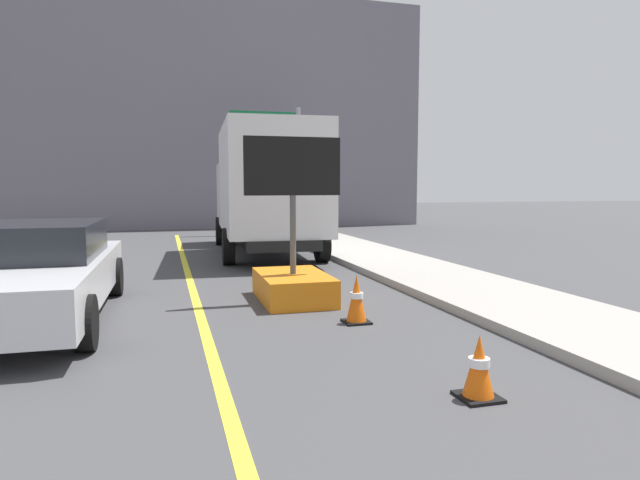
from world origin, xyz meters
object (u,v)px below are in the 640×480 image
box_truck (266,188)px  traffic_cone_mid_lane (479,367)px  arrow_board_trailer (293,272)px  highway_guide_sign (279,147)px  traffic_cone_far_lane (356,299)px  pickup_car (34,272)px

box_truck → traffic_cone_mid_lane: box_truck is taller
arrow_board_trailer → box_truck: size_ratio=0.36×
box_truck → traffic_cone_mid_lane: size_ratio=12.87×
highway_guide_sign → arrow_board_trailer: bearing=-100.8°
box_truck → traffic_cone_far_lane: (-0.22, -8.08, -1.52)m
arrow_board_trailer → highway_guide_sign: highway_guide_sign is taller
arrow_board_trailer → pickup_car: arrow_board_trailer is taller
highway_guide_sign → traffic_cone_far_lane: bearing=-97.5°
arrow_board_trailer → box_truck: bearing=83.5°
traffic_cone_far_lane → pickup_car: bearing=162.2°
arrow_board_trailer → traffic_cone_far_lane: size_ratio=3.95×
highway_guide_sign → traffic_cone_mid_lane: size_ratio=8.55×
arrow_board_trailer → traffic_cone_far_lane: bearing=-73.7°
box_truck → traffic_cone_mid_lane: (-0.10, -10.96, -1.57)m
highway_guide_sign → traffic_cone_mid_lane: (-1.78, -17.27, -3.14)m
arrow_board_trailer → highway_guide_sign: 13.22m
pickup_car → traffic_cone_mid_lane: pickup_car is taller
arrow_board_trailer → box_truck: (0.72, 6.36, 1.37)m
box_truck → pickup_car: (-4.54, -6.69, -1.16)m
box_truck → highway_guide_sign: 6.71m
pickup_car → traffic_cone_far_lane: pickup_car is taller
highway_guide_sign → traffic_cone_far_lane: 14.83m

